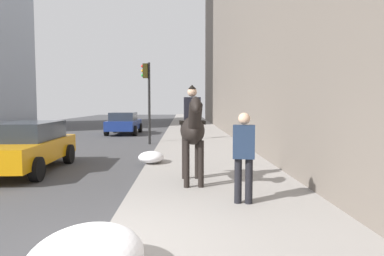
{
  "coord_description": "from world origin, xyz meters",
  "views": [
    {
      "loc": [
        -4.23,
        -1.15,
        1.98
      ],
      "look_at": [
        4.0,
        -1.38,
        1.4
      ],
      "focal_mm": 31.98,
      "sensor_mm": 36.0,
      "label": 1
    }
  ],
  "objects_px": {
    "mounted_horse_near": "(193,129)",
    "car_mid_lane": "(124,123)",
    "pedestrian_greeting": "(244,152)",
    "car_near_lane": "(25,146)",
    "traffic_light_near_curb": "(147,90)"
  },
  "relations": [
    {
      "from": "mounted_horse_near",
      "to": "car_mid_lane",
      "type": "xyz_separation_m",
      "value": [
        14.62,
        4.09,
        -0.66
      ]
    },
    {
      "from": "car_mid_lane",
      "to": "traffic_light_near_curb",
      "type": "xyz_separation_m",
      "value": [
        -5.71,
        -2.14,
        1.92
      ]
    },
    {
      "from": "mounted_horse_near",
      "to": "traffic_light_near_curb",
      "type": "bearing_deg",
      "value": -170.35
    },
    {
      "from": "traffic_light_near_curb",
      "to": "mounted_horse_near",
      "type": "bearing_deg",
      "value": -167.65
    },
    {
      "from": "mounted_horse_near",
      "to": "car_mid_lane",
      "type": "height_order",
      "value": "mounted_horse_near"
    },
    {
      "from": "pedestrian_greeting",
      "to": "car_near_lane",
      "type": "relative_size",
      "value": 0.39
    },
    {
      "from": "mounted_horse_near",
      "to": "car_near_lane",
      "type": "xyz_separation_m",
      "value": [
        2.2,
        4.87,
        -0.64
      ]
    },
    {
      "from": "mounted_horse_near",
      "to": "car_mid_lane",
      "type": "relative_size",
      "value": 0.57
    },
    {
      "from": "pedestrian_greeting",
      "to": "car_near_lane",
      "type": "distance_m",
      "value": 6.93
    },
    {
      "from": "mounted_horse_near",
      "to": "pedestrian_greeting",
      "type": "height_order",
      "value": "mounted_horse_near"
    },
    {
      "from": "car_mid_lane",
      "to": "mounted_horse_near",
      "type": "bearing_deg",
      "value": -163.71
    },
    {
      "from": "car_near_lane",
      "to": "car_mid_lane",
      "type": "distance_m",
      "value": 12.45
    },
    {
      "from": "mounted_horse_near",
      "to": "pedestrian_greeting",
      "type": "bearing_deg",
      "value": 26.44
    },
    {
      "from": "car_near_lane",
      "to": "traffic_light_near_curb",
      "type": "bearing_deg",
      "value": 155.0
    },
    {
      "from": "mounted_horse_near",
      "to": "car_mid_lane",
      "type": "bearing_deg",
      "value": -167.08
    }
  ]
}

